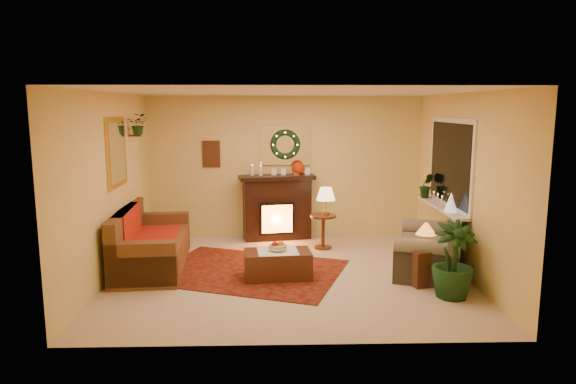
{
  "coord_description": "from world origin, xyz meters",
  "views": [
    {
      "loc": [
        -0.21,
        -7.15,
        2.4
      ],
      "look_at": [
        0.0,
        0.35,
        1.15
      ],
      "focal_mm": 32.0,
      "sensor_mm": 36.0,
      "label": 1
    }
  ],
  "objects_px": {
    "sofa": "(153,239)",
    "fireplace": "(277,209)",
    "end_table_square": "(423,264)",
    "coffee_table": "(278,264)",
    "loveseat": "(429,243)",
    "side_table_round": "(323,230)"
  },
  "relations": [
    {
      "from": "loveseat",
      "to": "end_table_square",
      "type": "bearing_deg",
      "value": -94.47
    },
    {
      "from": "fireplace",
      "to": "end_table_square",
      "type": "xyz_separation_m",
      "value": [
        1.98,
        -2.49,
        -0.28
      ]
    },
    {
      "from": "side_table_round",
      "to": "coffee_table",
      "type": "relative_size",
      "value": 0.63
    },
    {
      "from": "sofa",
      "to": "fireplace",
      "type": "bearing_deg",
      "value": 36.76
    },
    {
      "from": "end_table_square",
      "to": "coffee_table",
      "type": "bearing_deg",
      "value": 171.96
    },
    {
      "from": "fireplace",
      "to": "coffee_table",
      "type": "xyz_separation_m",
      "value": [
        -0.01,
        -2.21,
        -0.34
      ]
    },
    {
      "from": "side_table_round",
      "to": "sofa",
      "type": "bearing_deg",
      "value": -160.05
    },
    {
      "from": "sofa",
      "to": "coffee_table",
      "type": "xyz_separation_m",
      "value": [
        1.88,
        -0.56,
        -0.22
      ]
    },
    {
      "from": "side_table_round",
      "to": "loveseat",
      "type": "bearing_deg",
      "value": -41.67
    },
    {
      "from": "sofa",
      "to": "coffee_table",
      "type": "bearing_deg",
      "value": -21.1
    },
    {
      "from": "fireplace",
      "to": "coffee_table",
      "type": "bearing_deg",
      "value": -100.37
    },
    {
      "from": "sofa",
      "to": "side_table_round",
      "type": "bearing_deg",
      "value": 15.51
    },
    {
      "from": "fireplace",
      "to": "end_table_square",
      "type": "height_order",
      "value": "fireplace"
    },
    {
      "from": "loveseat",
      "to": "sofa",
      "type": "bearing_deg",
      "value": -164.7
    },
    {
      "from": "loveseat",
      "to": "fireplace",
      "type": "bearing_deg",
      "value": 158.11
    },
    {
      "from": "fireplace",
      "to": "coffee_table",
      "type": "height_order",
      "value": "fireplace"
    },
    {
      "from": "sofa",
      "to": "loveseat",
      "type": "height_order",
      "value": "sofa"
    },
    {
      "from": "coffee_table",
      "to": "sofa",
      "type": "bearing_deg",
      "value": 157.87
    },
    {
      "from": "sofa",
      "to": "end_table_square",
      "type": "distance_m",
      "value": 3.96
    },
    {
      "from": "side_table_round",
      "to": "coffee_table",
      "type": "distance_m",
      "value": 1.72
    },
    {
      "from": "fireplace",
      "to": "side_table_round",
      "type": "bearing_deg",
      "value": -51.33
    },
    {
      "from": "fireplace",
      "to": "coffee_table",
      "type": "relative_size",
      "value": 1.29
    }
  ]
}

